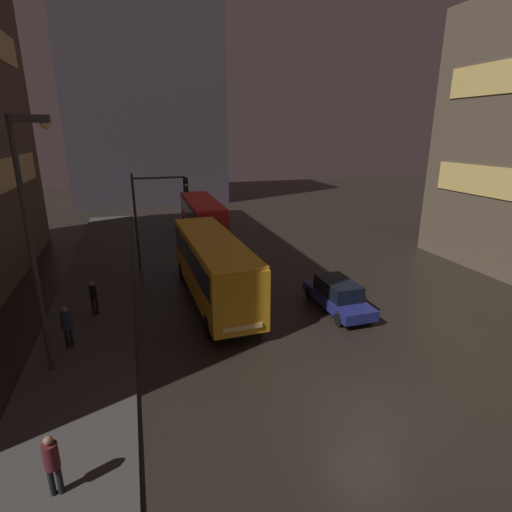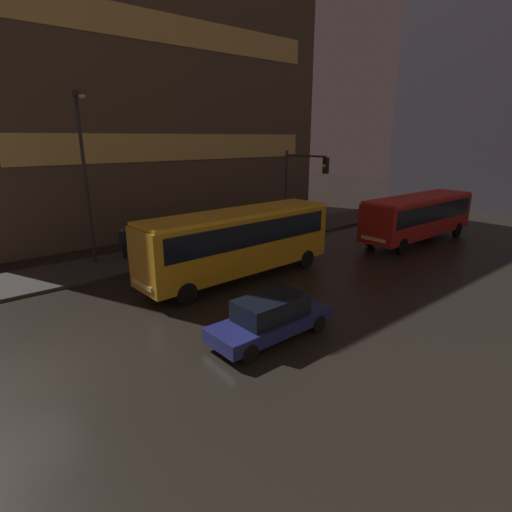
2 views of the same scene
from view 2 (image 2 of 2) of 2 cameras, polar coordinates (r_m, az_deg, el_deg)
The scene contains 11 objects.
ground_plane at distance 14.13m, azimuth -30.27°, elevation -14.93°, with size 120.00×120.00×0.00m, color black.
sidewalk_left at distance 25.03m, azimuth -11.43°, elevation 0.53°, with size 4.00×48.00×0.15m.
building_left_tower at distance 34.27m, azimuth -15.27°, elevation 21.75°, with size 10.07×26.39×20.53m.
building_far_backdrop at distance 49.67m, azimuth 32.59°, elevation 19.15°, with size 18.07×12.00×22.38m.
bus_near at distance 19.68m, azimuth -2.47°, elevation 2.61°, with size 2.77×10.54×3.42m.
bus_far at distance 29.22m, azimuth 22.20°, elevation 5.61°, with size 2.55×10.10×3.09m.
car_taxi at distance 14.20m, azimuth 2.14°, elevation -8.76°, with size 1.81×4.68×1.54m.
pedestrian_near at distance 24.03m, azimuth -18.44°, elevation 2.16°, with size 0.45×0.45×1.75m.
pedestrian_mid at distance 24.55m, azimuth -11.40°, elevation 2.73°, with size 0.37×0.37×1.68m.
traffic_light_main at distance 25.51m, azimuth 6.24°, elevation 10.38°, with size 3.49×0.35×6.08m.
street_lamp_sidewalk at distance 23.09m, azimuth -23.35°, elevation 13.00°, with size 1.25×0.36×8.96m.
Camera 2 is at (12.29, -1.28, 6.85)m, focal length 28.00 mm.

